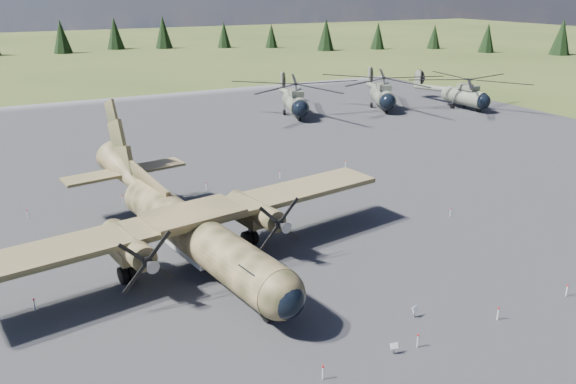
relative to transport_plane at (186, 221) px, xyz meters
name	(u,v)px	position (x,y,z in m)	size (l,w,h in m)	color
ground	(278,256)	(5.99, -2.49, -2.99)	(500.00, 500.00, 0.00)	brown
apron	(229,211)	(5.99, 7.51, -2.99)	(120.00, 120.00, 0.04)	slate
transport_plane	(186,221)	(0.00, 0.00, 0.00)	(31.58, 28.44, 10.40)	#34361D
helicopter_near	(295,92)	(29.13, 39.20, 0.69)	(25.33, 25.87, 5.18)	slate
helicopter_mid	(383,86)	(44.19, 37.62, 0.73)	(27.28, 27.28, 5.24)	slate
helicopter_far	(466,87)	(56.26, 31.82, 0.53)	(20.17, 23.38, 4.96)	slate
info_placard_left	(394,347)	(6.46, -15.89, -2.53)	(0.46, 0.25, 0.68)	gray
info_placard_right	(415,310)	(9.76, -13.56, -2.49)	(0.51, 0.33, 0.75)	gray
barrier_fence	(272,252)	(5.52, -2.57, -2.48)	(33.12, 29.62, 0.85)	white
treeline	(383,176)	(15.46, -1.98, 1.71)	(321.76, 319.22, 10.97)	black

